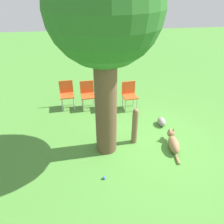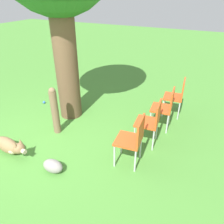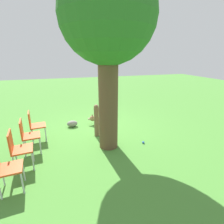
% 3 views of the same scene
% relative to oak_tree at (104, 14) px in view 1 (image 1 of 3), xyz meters
% --- Properties ---
extents(ground_plane, '(30.00, 30.00, 0.00)m').
position_rel_oak_tree_xyz_m(ground_plane, '(0.08, -0.85, -3.17)').
color(ground_plane, '#478433').
extents(oak_tree, '(2.22, 2.22, 4.40)m').
position_rel_oak_tree_xyz_m(oak_tree, '(0.00, 0.00, 0.00)').
color(oak_tree, brown).
rests_on(oak_tree, ground_plane).
extents(dog, '(1.08, 0.32, 0.39)m').
position_rel_oak_tree_xyz_m(dog, '(-0.18, -1.68, -3.02)').
color(dog, olive).
rests_on(dog, ground_plane).
extents(fence_post, '(0.15, 0.15, 1.02)m').
position_rel_oak_tree_xyz_m(fence_post, '(0.17, -0.75, -2.66)').
color(fence_post, brown).
rests_on(fence_post, ground_plane).
extents(red_chair_0, '(0.46, 0.48, 0.91)m').
position_rel_oak_tree_xyz_m(red_chair_0, '(1.95, -0.94, -2.64)').
color(red_chair_0, '#D14C1E').
rests_on(red_chair_0, ground_plane).
extents(red_chair_1, '(0.46, 0.48, 0.91)m').
position_rel_oak_tree_xyz_m(red_chair_1, '(2.05, -0.27, -2.64)').
color(red_chair_1, '#D14C1E').
rests_on(red_chair_1, ground_plane).
extents(red_chair_2, '(0.46, 0.48, 0.91)m').
position_rel_oak_tree_xyz_m(red_chair_2, '(2.15, 0.40, -2.64)').
color(red_chair_2, '#D14C1E').
rests_on(red_chair_2, ground_plane).
extents(red_chair_3, '(0.46, 0.48, 0.91)m').
position_rel_oak_tree_xyz_m(red_chair_3, '(2.26, 1.07, -2.64)').
color(red_chair_3, '#D14C1E').
rests_on(red_chair_3, ground_plane).
extents(tennis_ball, '(0.07, 0.07, 0.07)m').
position_rel_oak_tree_xyz_m(tennis_ball, '(-1.00, 0.15, -3.14)').
color(tennis_ball, blue).
rests_on(tennis_ball, ground_plane).
extents(garden_rock, '(0.37, 0.22, 0.22)m').
position_rel_oak_tree_xyz_m(garden_rock, '(0.84, -1.72, -3.06)').
color(garden_rock, gray).
rests_on(garden_rock, ground_plane).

